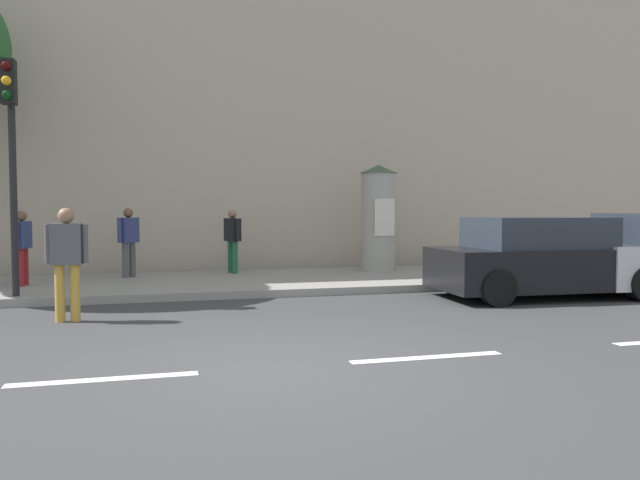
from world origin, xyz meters
name	(u,v)px	position (x,y,z in m)	size (l,w,h in m)	color
ground_plane	(277,368)	(0.00, 0.00, 0.00)	(80.00, 80.00, 0.00)	#38383A
sidewalk_curb	(216,283)	(0.00, 7.00, 0.07)	(36.00, 4.00, 0.15)	gray
lane_markings	(277,368)	(0.00, 0.00, 0.00)	(25.80, 0.16, 0.01)	silver
building_backdrop	(199,63)	(0.00, 12.00, 5.97)	(36.00, 5.00, 11.94)	#B7A893
traffic_light	(11,138)	(-3.62, 5.24, 2.89)	(0.24, 0.45, 4.05)	black
poster_column	(378,217)	(4.09, 7.96, 1.48)	(0.93, 0.93, 2.63)	#9E9B93
pedestrian_with_backpack	(67,255)	(-2.51, 3.39, 0.99)	(0.61, 0.26, 1.69)	#B78C33
pedestrian_in_red_top	(22,242)	(-3.82, 6.91, 1.02)	(0.30, 0.64, 1.49)	maroon
pedestrian_near_pole	(129,237)	(-1.85, 7.94, 1.05)	(0.47, 0.49, 1.55)	#4C4C51
pedestrian_in_light_jacket	(233,236)	(0.50, 8.28, 1.04)	(0.38, 0.65, 1.52)	#1E5938
parked_car_silver	(544,259)	(5.89, 3.79, 0.73)	(4.36, 2.09, 1.52)	black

